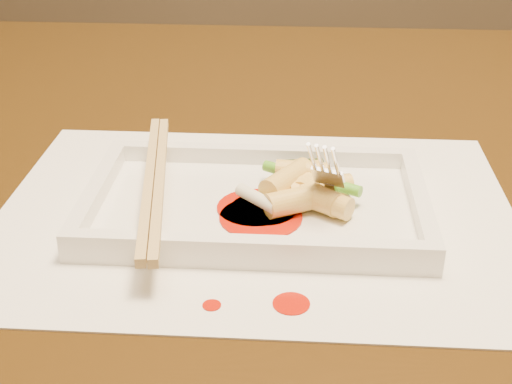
# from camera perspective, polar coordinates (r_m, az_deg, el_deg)

# --- Properties ---
(table) EXTENTS (1.40, 0.90, 0.75)m
(table) POSITION_cam_1_polar(r_m,az_deg,el_deg) (0.69, 2.38, -4.98)
(table) COLOR black
(table) RESTS_ON ground
(placemat) EXTENTS (0.40, 0.30, 0.00)m
(placemat) POSITION_cam_1_polar(r_m,az_deg,el_deg) (0.55, -0.00, -1.71)
(placemat) COLOR white
(placemat) RESTS_ON table
(sauce_splatter_a) EXTENTS (0.02, 0.02, 0.00)m
(sauce_splatter_a) POSITION_cam_1_polar(r_m,az_deg,el_deg) (0.46, 2.84, -8.91)
(sauce_splatter_a) COLOR #BF1605
(sauce_splatter_a) RESTS_ON placemat
(sauce_splatter_b) EXTENTS (0.01, 0.01, 0.00)m
(sauce_splatter_b) POSITION_cam_1_polar(r_m,az_deg,el_deg) (0.45, -3.56, -9.03)
(sauce_splatter_b) COLOR #BF1605
(sauce_splatter_b) RESTS_ON placemat
(plate_base) EXTENTS (0.26, 0.16, 0.01)m
(plate_base) POSITION_cam_1_polar(r_m,az_deg,el_deg) (0.55, 0.00, -1.28)
(plate_base) COLOR white
(plate_base) RESTS_ON placemat
(plate_rim_far) EXTENTS (0.26, 0.01, 0.01)m
(plate_rim_far) POSITION_cam_1_polar(r_m,az_deg,el_deg) (0.61, 0.46, 3.02)
(plate_rim_far) COLOR white
(plate_rim_far) RESTS_ON plate_base
(plate_rim_near) EXTENTS (0.26, 0.01, 0.01)m
(plate_rim_near) POSITION_cam_1_polar(r_m,az_deg,el_deg) (0.48, -0.58, -4.46)
(plate_rim_near) COLOR white
(plate_rim_near) RESTS_ON plate_base
(plate_rim_left) EXTENTS (0.01, 0.14, 0.01)m
(plate_rim_left) POSITION_cam_1_polar(r_m,az_deg,el_deg) (0.57, -12.61, 0.12)
(plate_rim_left) COLOR white
(plate_rim_left) RESTS_ON plate_base
(plate_rim_right) EXTENTS (0.01, 0.14, 0.01)m
(plate_rim_right) POSITION_cam_1_polar(r_m,az_deg,el_deg) (0.55, 12.94, -0.68)
(plate_rim_right) COLOR white
(plate_rim_right) RESTS_ON plate_base
(veg_piece) EXTENTS (0.04, 0.03, 0.01)m
(veg_piece) POSITION_cam_1_polar(r_m,az_deg,el_deg) (0.58, 3.71, 1.53)
(veg_piece) COLOR black
(veg_piece) RESTS_ON plate_base
(scallion_white) EXTENTS (0.04, 0.04, 0.01)m
(scallion_white) POSITION_cam_1_polar(r_m,az_deg,el_deg) (0.53, 0.12, -0.53)
(scallion_white) COLOR #EAEACC
(scallion_white) RESTS_ON plate_base
(scallion_green) EXTENTS (0.08, 0.05, 0.01)m
(scallion_green) POSITION_cam_1_polar(r_m,az_deg,el_deg) (0.56, 4.43, 1.10)
(scallion_green) COLOR #419718
(scallion_green) RESTS_ON plate_base
(chopstick_a) EXTENTS (0.04, 0.23, 0.01)m
(chopstick_a) POSITION_cam_1_polar(r_m,az_deg,el_deg) (0.55, -8.53, 0.95)
(chopstick_a) COLOR tan
(chopstick_a) RESTS_ON plate_rim_near
(chopstick_b) EXTENTS (0.04, 0.23, 0.01)m
(chopstick_b) POSITION_cam_1_polar(r_m,az_deg,el_deg) (0.55, -7.71, 0.93)
(chopstick_b) COLOR tan
(chopstick_b) RESTS_ON plate_rim_near
(fork) EXTENTS (0.09, 0.10, 0.14)m
(fork) POSITION_cam_1_polar(r_m,az_deg,el_deg) (0.53, 7.69, 6.74)
(fork) COLOR silver
(fork) RESTS_ON plate_base
(sauce_blob_0) EXTENTS (0.06, 0.06, 0.00)m
(sauce_blob_0) POSITION_cam_1_polar(r_m,az_deg,el_deg) (0.53, 0.39, -2.03)
(sauce_blob_0) COLOR #BF1605
(sauce_blob_0) RESTS_ON plate_base
(sauce_blob_1) EXTENTS (0.06, 0.06, 0.00)m
(sauce_blob_1) POSITION_cam_1_polar(r_m,az_deg,el_deg) (0.54, -0.06, -1.25)
(sauce_blob_1) COLOR #BF1605
(sauce_blob_1) RESTS_ON plate_base
(sauce_blob_2) EXTENTS (0.05, 0.05, 0.00)m
(sauce_blob_2) POSITION_cam_1_polar(r_m,az_deg,el_deg) (0.54, 0.62, -1.38)
(sauce_blob_2) COLOR #BF1605
(sauce_blob_2) RESTS_ON plate_base
(rice_cake_0) EXTENTS (0.05, 0.05, 0.02)m
(rice_cake_0) POSITION_cam_1_polar(r_m,az_deg,el_deg) (0.54, 4.67, -0.19)
(rice_cake_0) COLOR #F2D971
(rice_cake_0) RESTS_ON plate_base
(rice_cake_1) EXTENTS (0.02, 0.04, 0.02)m
(rice_cake_1) POSITION_cam_1_polar(r_m,az_deg,el_deg) (0.56, 3.74, 1.01)
(rice_cake_1) COLOR #F2D971
(rice_cake_1) RESTS_ON plate_base
(rice_cake_2) EXTENTS (0.04, 0.05, 0.02)m
(rice_cake_2) POSITION_cam_1_polar(r_m,az_deg,el_deg) (0.55, 2.48, 1.00)
(rice_cake_2) COLOR #F2D971
(rice_cake_2) RESTS_ON plate_base
(rice_cake_3) EXTENTS (0.05, 0.04, 0.02)m
(rice_cake_3) POSITION_cam_1_polar(r_m,az_deg,el_deg) (0.53, 3.07, -0.72)
(rice_cake_3) COLOR #F2D971
(rice_cake_3) RESTS_ON plate_base
(rice_cake_4) EXTENTS (0.04, 0.04, 0.02)m
(rice_cake_4) POSITION_cam_1_polar(r_m,az_deg,el_deg) (0.53, 5.58, -0.79)
(rice_cake_4) COLOR #F2D971
(rice_cake_4) RESTS_ON plate_base
(rice_cake_5) EXTENTS (0.04, 0.02, 0.02)m
(rice_cake_5) POSITION_cam_1_polar(r_m,az_deg,el_deg) (0.56, 3.74, 1.67)
(rice_cake_5) COLOR #F2D971
(rice_cake_5) RESTS_ON plate_base
(rice_cake_6) EXTENTS (0.03, 0.05, 0.02)m
(rice_cake_6) POSITION_cam_1_polar(r_m,az_deg,el_deg) (0.56, 4.27, 0.87)
(rice_cake_6) COLOR #F2D971
(rice_cake_6) RESTS_ON plate_base
(rice_cake_7) EXTENTS (0.05, 0.03, 0.02)m
(rice_cake_7) POSITION_cam_1_polar(r_m,az_deg,el_deg) (0.55, 5.15, 0.37)
(rice_cake_7) COLOR #F2D971
(rice_cake_7) RESTS_ON plate_base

